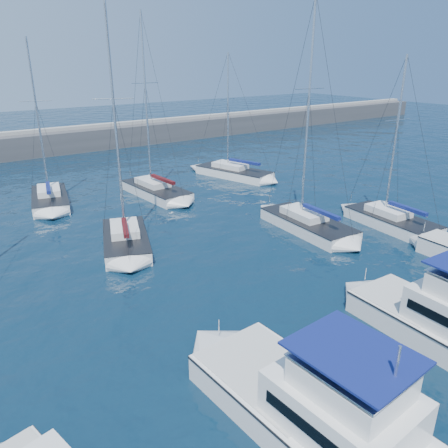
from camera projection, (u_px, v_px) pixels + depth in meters
ground at (335, 313)px, 23.37m from camera, size 220.00×220.00×0.00m
breakwater at (57, 145)px, 62.64m from camera, size 160.00×6.00×4.45m
motor_yacht_port_inner at (322, 413)px, 15.34m from camera, size 4.60×10.18×4.69m
motor_yacht_stbd_inner at (440, 318)px, 20.87m from camera, size 3.97×7.75×4.69m
sailboat_mid_b at (126, 239)px, 31.36m from camera, size 5.38×7.93×16.50m
sailboat_mid_d at (307, 223)px, 34.39m from camera, size 3.70×8.52×17.21m
sailboat_mid_e at (391, 221)px, 35.04m from camera, size 3.74×7.82×13.38m
sailboat_back_a at (50, 199)px, 40.41m from camera, size 4.69×8.12×14.79m
sailboat_back_b at (156, 190)px, 43.00m from camera, size 3.83×8.77×17.05m
sailboat_back_c at (234, 172)px, 49.73m from camera, size 5.50×9.52×13.68m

